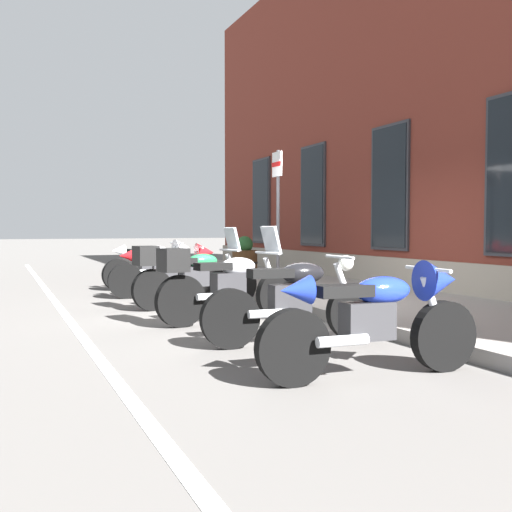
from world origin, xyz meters
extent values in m
plane|color=#565451|center=(0.00, 0.00, 0.00)|extent=(140.00, 140.00, 0.00)
cube|color=gray|center=(0.00, 1.57, 0.08)|extent=(28.20, 3.15, 0.16)
cube|color=silver|center=(0.00, -3.20, 0.00)|extent=(28.20, 0.12, 0.01)
cube|color=gray|center=(0.00, 3.11, 0.35)|extent=(22.20, 0.10, 0.70)
cube|color=#2D2D33|center=(-7.93, 3.13, 2.10)|extent=(1.22, 0.06, 2.52)
cube|color=black|center=(-7.93, 3.10, 2.10)|extent=(1.10, 0.03, 2.40)
cube|color=#2D2D33|center=(-4.76, 3.13, 2.10)|extent=(1.22, 0.06, 2.52)
cube|color=black|center=(-4.76, 3.10, 2.10)|extent=(1.10, 0.03, 2.40)
cube|color=#2D2D33|center=(-1.59, 3.13, 2.10)|extent=(1.22, 0.06, 2.52)
cube|color=black|center=(-1.59, 3.10, 2.10)|extent=(1.10, 0.03, 2.40)
cylinder|color=black|center=(-4.28, -0.35, 0.32)|extent=(0.22, 0.66, 0.65)
cylinder|color=black|center=(-4.04, -1.84, 0.32)|extent=(0.22, 0.66, 0.65)
cylinder|color=silver|center=(-4.26, -0.45, 0.58)|extent=(0.12, 0.32, 0.64)
cube|color=#28282B|center=(-4.15, -1.14, 0.50)|extent=(0.29, 0.47, 0.32)
ellipsoid|color=silver|center=(-4.17, -1.00, 0.79)|extent=(0.34, 0.55, 0.24)
cube|color=black|center=(-4.11, -1.37, 0.80)|extent=(0.29, 0.51, 0.10)
cylinder|color=silver|center=(-4.25, -0.53, 0.96)|extent=(0.62, 0.13, 0.04)
cylinder|color=silver|center=(-3.98, -1.42, 0.37)|extent=(0.16, 0.46, 0.09)
cone|color=silver|center=(-4.27, -0.40, 0.86)|extent=(0.41, 0.39, 0.36)
cone|color=silver|center=(-4.04, -1.82, 0.82)|extent=(0.28, 0.29, 0.24)
cylinder|color=black|center=(-2.43, -0.43, 0.32)|extent=(0.16, 0.65, 0.64)
cylinder|color=black|center=(-2.51, -1.98, 0.32)|extent=(0.16, 0.65, 0.64)
cylinder|color=silver|center=(-2.43, -0.53, 0.56)|extent=(0.09, 0.30, 0.61)
cube|color=#28282B|center=(-2.47, -1.25, 0.50)|extent=(0.24, 0.45, 0.32)
ellipsoid|color=red|center=(-2.46, -1.10, 0.75)|extent=(0.29, 0.53, 0.24)
cube|color=black|center=(-2.49, -1.48, 0.76)|extent=(0.25, 0.49, 0.10)
cylinder|color=silver|center=(-2.44, -0.61, 0.92)|extent=(0.62, 0.07, 0.04)
cylinder|color=silver|center=(-2.37, -1.56, 0.37)|extent=(0.11, 0.45, 0.09)
cone|color=red|center=(-2.43, -0.48, 0.82)|extent=(0.38, 0.36, 0.36)
cone|color=red|center=(-2.51, -1.96, 0.78)|extent=(0.25, 0.27, 0.24)
cylinder|color=black|center=(-0.95, -0.39, 0.32)|extent=(0.21, 0.66, 0.65)
cylinder|color=black|center=(-0.74, -1.91, 0.32)|extent=(0.21, 0.66, 0.65)
cylinder|color=silver|center=(-0.94, -0.49, 0.56)|extent=(0.11, 0.31, 0.60)
cube|color=#28282B|center=(-0.84, -1.20, 0.50)|extent=(0.28, 0.47, 0.32)
ellipsoid|color=#195633|center=(-0.86, -1.05, 0.75)|extent=(0.33, 0.55, 0.24)
cube|color=black|center=(-0.81, -1.43, 0.76)|extent=(0.28, 0.51, 0.10)
cylinder|color=silver|center=(-0.93, -0.57, 0.92)|extent=(0.62, 0.12, 0.04)
cylinder|color=silver|center=(-0.68, -1.48, 0.37)|extent=(0.15, 0.46, 0.09)
cube|color=#B2BCC6|center=(-0.94, -0.51, 1.10)|extent=(0.38, 0.19, 0.40)
cube|color=black|center=(-0.73, -2.01, 0.86)|extent=(0.40, 0.37, 0.30)
cylinder|color=black|center=(0.72, -0.45, 0.34)|extent=(0.21, 0.69, 0.68)
cylinder|color=black|center=(0.92, -1.94, 0.34)|extent=(0.21, 0.69, 0.68)
cylinder|color=silver|center=(0.73, -0.55, 0.57)|extent=(0.11, 0.31, 0.60)
cube|color=#28282B|center=(0.82, -1.24, 0.52)|extent=(0.28, 0.47, 0.32)
ellipsoid|color=#B7BABF|center=(0.80, -1.09, 0.76)|extent=(0.33, 0.55, 0.24)
cube|color=black|center=(0.85, -1.47, 0.77)|extent=(0.28, 0.51, 0.10)
cylinder|color=silver|center=(0.74, -0.63, 0.93)|extent=(0.62, 0.12, 0.04)
cylinder|color=silver|center=(0.98, -1.52, 0.39)|extent=(0.15, 0.46, 0.09)
cube|color=#B2BCC6|center=(0.73, -0.57, 1.11)|extent=(0.38, 0.19, 0.40)
cube|color=black|center=(0.93, -2.04, 0.87)|extent=(0.40, 0.37, 0.30)
cylinder|color=black|center=(2.54, -0.37, 0.32)|extent=(0.15, 0.65, 0.64)
cylinder|color=black|center=(2.46, -1.85, 0.32)|extent=(0.15, 0.65, 0.64)
cylinder|color=silver|center=(2.53, -0.47, 0.58)|extent=(0.09, 0.31, 0.64)
cube|color=#28282B|center=(2.50, -1.16, 0.50)|extent=(0.24, 0.45, 0.32)
ellipsoid|color=black|center=(2.51, -1.01, 0.78)|extent=(0.28, 0.53, 0.24)
cube|color=black|center=(2.49, -1.39, 0.79)|extent=(0.24, 0.49, 0.10)
cylinder|color=silver|center=(2.53, -0.54, 0.95)|extent=(0.62, 0.07, 0.04)
cylinder|color=silver|center=(2.60, -1.46, 0.37)|extent=(0.11, 0.45, 0.09)
sphere|color=silver|center=(2.53, -0.47, 0.88)|extent=(0.18, 0.18, 0.18)
cylinder|color=black|center=(4.14, -0.45, 0.32)|extent=(0.15, 0.64, 0.63)
cylinder|color=black|center=(4.07, -1.92, 0.32)|extent=(0.15, 0.64, 0.63)
cylinder|color=silver|center=(4.14, -0.55, 0.56)|extent=(0.08, 0.30, 0.61)
cube|color=#28282B|center=(4.10, -1.23, 0.50)|extent=(0.24, 0.45, 0.32)
ellipsoid|color=#192D9E|center=(4.11, -1.08, 0.75)|extent=(0.29, 0.53, 0.24)
cube|color=black|center=(4.09, -1.46, 0.76)|extent=(0.24, 0.49, 0.10)
cylinder|color=silver|center=(4.13, -0.63, 0.92)|extent=(0.62, 0.07, 0.04)
cylinder|color=silver|center=(4.21, -1.54, 0.37)|extent=(0.11, 0.45, 0.09)
cone|color=#192D9E|center=(4.14, -0.50, 0.82)|extent=(0.38, 0.36, 0.36)
cone|color=#192D9E|center=(4.07, -1.90, 0.78)|extent=(0.25, 0.27, 0.24)
cylinder|color=#4C4C51|center=(-1.38, 0.55, 1.42)|extent=(0.06, 0.06, 2.52)
cube|color=white|center=(-1.38, 0.53, 2.43)|extent=(0.36, 0.03, 0.44)
cube|color=red|center=(-1.38, 0.51, 2.43)|extent=(0.36, 0.01, 0.08)
cylinder|color=brown|center=(-4.93, 1.36, 0.46)|extent=(0.60, 0.60, 0.59)
cylinder|color=black|center=(-4.93, 1.36, 0.46)|extent=(0.63, 0.63, 0.04)
sphere|color=#28602D|center=(-4.93, 1.36, 0.89)|extent=(0.40, 0.40, 0.40)
camera|label=1|loc=(8.30, -4.07, 1.27)|focal=41.69mm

